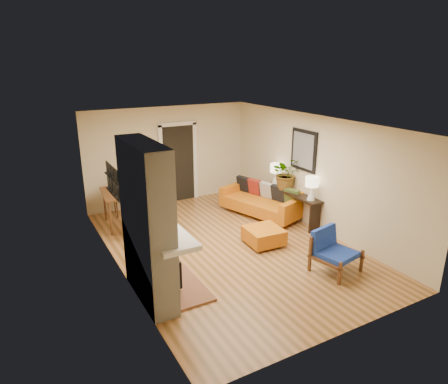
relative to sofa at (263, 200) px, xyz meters
The scene contains 10 objects.
room_shell 1.99m from the sofa, 127.33° to the left, with size 6.50×6.50×6.50m.
fireplace 4.39m from the sofa, 148.98° to the right, with size 1.09×1.68×2.60m.
sofa is the anchor object (origin of this frame).
ottoman 1.80m from the sofa, 123.47° to the right, with size 0.77×0.77×0.37m.
blue_chair 3.01m from the sofa, 99.31° to the right, with size 0.89×0.87×0.79m.
dining_table 3.41m from the sofa, 163.34° to the left, with size 0.94×1.95×1.03m.
console_table 0.80m from the sofa, 60.01° to the right, with size 0.34×1.85×0.72m.
lamp_near 1.56m from the sofa, 73.96° to the right, with size 0.30×0.30×0.54m.
lamp_far 0.80m from the sofa, ahead, with size 0.30×0.30×0.54m.
houseplant 0.95m from the sofa, 47.74° to the right, with size 0.72×0.63×0.80m, color #1E5919.
Camera 1 is at (-3.78, -6.61, 3.74)m, focal length 32.00 mm.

